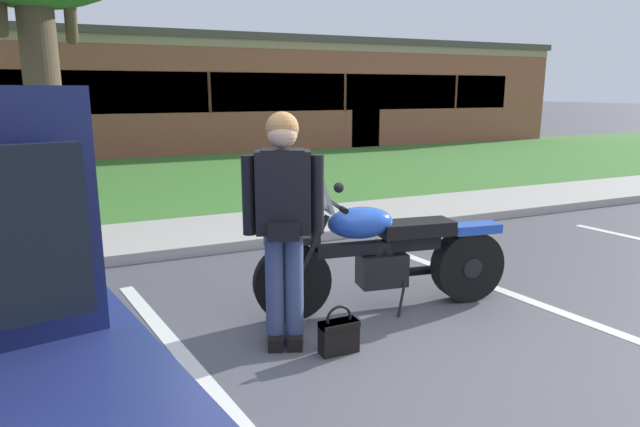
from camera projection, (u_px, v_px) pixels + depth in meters
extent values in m
plane|color=#4C4C51|center=(376.00, 370.00, 3.74)|extent=(140.00, 140.00, 0.00)
cube|color=#ADA89E|center=(240.00, 244.00, 6.57)|extent=(60.00, 0.20, 0.12)
cube|color=#ADA89E|center=(222.00, 229.00, 7.33)|extent=(60.00, 1.50, 0.08)
cube|color=#3D752D|center=(162.00, 178.00, 11.69)|extent=(60.00, 8.31, 0.06)
cube|color=silver|center=(212.00, 390.00, 3.48)|extent=(0.73, 4.37, 0.01)
cube|color=silver|center=(562.00, 312.00, 4.69)|extent=(0.73, 4.37, 0.01)
cylinder|color=black|center=(292.00, 282.00, 4.50)|extent=(0.65, 0.19, 0.64)
cylinder|color=black|center=(292.00, 282.00, 4.50)|extent=(0.19, 0.14, 0.18)
cylinder|color=black|center=(467.00, 265.00, 4.93)|extent=(0.66, 0.27, 0.64)
cylinder|color=black|center=(467.00, 265.00, 4.93)|extent=(0.21, 0.22, 0.18)
cube|color=black|center=(292.00, 241.00, 4.42)|extent=(0.46, 0.20, 0.06)
cube|color=blue|center=(475.00, 228.00, 4.87)|extent=(0.46, 0.26, 0.08)
cylinder|color=black|center=(311.00, 251.00, 4.40)|extent=(0.31, 0.09, 0.58)
cylinder|color=black|center=(306.00, 245.00, 4.55)|extent=(0.31, 0.09, 0.58)
sphere|color=black|center=(313.00, 217.00, 4.43)|extent=(0.17, 0.17, 0.17)
cylinder|color=black|center=(329.00, 201.00, 4.44)|extent=(0.14, 0.72, 0.03)
cylinder|color=black|center=(344.00, 210.00, 4.10)|extent=(0.06, 0.11, 0.04)
cylinder|color=black|center=(317.00, 193.00, 4.77)|extent=(0.06, 0.11, 0.04)
sphere|color=black|center=(339.00, 188.00, 4.12)|extent=(0.08, 0.08, 0.08)
sphere|color=black|center=(317.00, 176.00, 4.68)|extent=(0.08, 0.08, 0.08)
cube|color=#B2BCC6|center=(320.00, 189.00, 4.39)|extent=(0.19, 0.38, 0.35)
cube|color=black|center=(379.00, 247.00, 4.65)|extent=(1.10, 0.26, 0.10)
ellipsoid|color=blue|center=(360.00, 223.00, 4.55)|extent=(0.60, 0.40, 0.26)
cube|color=black|center=(416.00, 228.00, 4.71)|extent=(0.67, 0.37, 0.12)
cube|color=black|center=(382.00, 269.00, 4.70)|extent=(0.43, 0.30, 0.28)
cylinder|color=black|center=(379.00, 251.00, 4.65)|extent=(0.19, 0.14, 0.21)
cylinder|color=black|center=(386.00, 251.00, 4.67)|extent=(0.19, 0.14, 0.21)
cylinder|color=black|center=(414.00, 271.00, 4.95)|extent=(0.61, 0.17, 0.08)
cylinder|color=black|center=(434.00, 269.00, 5.01)|extent=(0.61, 0.17, 0.08)
cylinder|color=black|center=(402.00, 298.00, 4.63)|extent=(0.14, 0.11, 0.30)
cube|color=black|center=(295.00, 339.00, 4.09)|extent=(0.19, 0.26, 0.10)
cube|color=black|center=(276.00, 340.00, 4.08)|extent=(0.19, 0.26, 0.10)
cylinder|color=#3D4C70|center=(294.00, 289.00, 4.02)|extent=(0.14, 0.14, 0.86)
cylinder|color=#3D4C70|center=(275.00, 290.00, 4.02)|extent=(0.14, 0.14, 0.86)
cube|color=black|center=(283.00, 192.00, 3.86)|extent=(0.43, 0.34, 0.58)
cube|color=black|center=(283.00, 154.00, 3.80)|extent=(0.35, 0.29, 0.06)
sphere|color=tan|center=(282.00, 133.00, 3.77)|extent=(0.21, 0.21, 0.21)
sphere|color=olive|center=(282.00, 128.00, 3.78)|extent=(0.23, 0.23, 0.23)
cube|color=black|center=(284.00, 231.00, 3.79)|extent=(0.24, 0.17, 0.12)
cylinder|color=black|center=(317.00, 195.00, 3.88)|extent=(0.09, 0.09, 0.56)
cylinder|color=black|center=(249.00, 195.00, 3.85)|extent=(0.09, 0.09, 0.56)
cube|color=black|center=(339.00, 337.00, 3.96)|extent=(0.28, 0.12, 0.24)
cube|color=black|center=(339.00, 324.00, 3.94)|extent=(0.28, 0.13, 0.04)
torus|color=black|center=(339.00, 319.00, 3.93)|extent=(0.20, 0.02, 0.20)
cube|color=black|center=(23.00, 163.00, 2.85)|extent=(0.54, 2.69, 0.55)
cylinder|color=black|center=(18.00, 288.00, 4.42)|extent=(0.35, 0.63, 0.60)
cylinder|color=#4C3D2D|center=(44.00, 100.00, 9.36)|extent=(0.59, 0.59, 3.37)
cylinder|color=#4C3D2D|center=(69.00, 1.00, 9.22)|extent=(0.21, 1.22, 1.34)
cube|color=#286028|center=(2.00, 142.00, 14.04)|extent=(2.64, 0.90, 1.10)
ellipsoid|color=#286028|center=(0.00, 120.00, 13.92)|extent=(2.51, 0.84, 0.28)
cube|color=#286028|center=(168.00, 137.00, 15.71)|extent=(3.05, 0.90, 1.10)
ellipsoid|color=#286028|center=(167.00, 117.00, 15.59)|extent=(2.90, 0.84, 0.28)
cube|color=#93513D|center=(172.00, 96.00, 20.69)|extent=(24.91, 11.89, 3.24)
cube|color=#998466|center=(207.00, 42.00, 15.12)|extent=(24.91, 0.10, 0.24)
cube|color=#4C4742|center=(169.00, 48.00, 20.31)|extent=(25.16, 12.00, 0.20)
cube|color=#1E282D|center=(209.00, 92.00, 15.40)|extent=(21.17, 0.06, 1.10)
cube|color=#93513D|center=(40.00, 93.00, 13.68)|extent=(0.08, 0.04, 1.20)
cube|color=#93513D|center=(209.00, 92.00, 15.39)|extent=(0.08, 0.04, 1.20)
cube|color=#93513D|center=(345.00, 92.00, 17.11)|extent=(0.08, 0.04, 1.20)
cube|color=#93513D|center=(456.00, 92.00, 18.82)|extent=(0.08, 0.04, 1.20)
cube|color=#473323|center=(365.00, 115.00, 17.59)|extent=(1.00, 0.08, 2.10)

